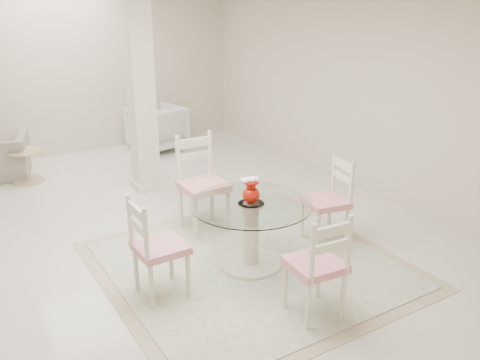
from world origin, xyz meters
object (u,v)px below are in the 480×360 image
column (141,91)px  red_vase (251,191)px  dining_table (251,234)px  side_table (27,167)px  dining_chair_north (200,176)px  dining_chair_west (152,241)px  dining_chair_south (321,259)px  dining_chair_east (331,194)px  armchair_white (157,128)px

column → red_vase: size_ratio=10.42×
column → dining_table: bearing=-88.7°
red_vase → side_table: red_vase is taller
red_vase → dining_chair_north: bearing=90.7°
column → dining_chair_west: 2.88m
column → side_table: size_ratio=5.81×
red_vase → dining_chair_south: 1.05m
dining_chair_east → armchair_white: bearing=-167.1°
dining_chair_east → side_table: size_ratio=2.28×
armchair_white → side_table: (-2.23, -0.52, -0.16)m
column → dining_table: size_ratio=2.29×
column → dining_chair_south: 3.69m
dining_chair_west → armchair_white: bearing=-24.3°
dining_chair_east → side_table: bearing=-136.6°
dining_table → red_vase: (0.00, 0.00, 0.46)m
dining_chair_east → dining_chair_south: size_ratio=1.01×
column → dining_table: column is taller
armchair_white → dining_chair_north: bearing=64.4°
dining_chair_west → dining_table: bearing=-90.2°
dining_chair_west → side_table: dining_chair_west is taller
red_vase → dining_chair_east: (1.02, -0.00, -0.25)m
column → side_table: column is taller
dining_chair_north → armchair_white: (0.82, 3.20, -0.26)m
dining_chair_east → dining_chair_north: dining_chair_north is taller
column → side_table: 2.10m
dining_chair_south → dining_chair_west: bearing=-39.8°
column → dining_chair_west: size_ratio=2.56×
dining_table → dining_chair_north: bearing=90.7°
column → dining_chair_east: 2.91m
dining_chair_north → dining_chair_south: (0.02, -2.05, -0.08)m
dining_chair_east → armchair_white: size_ratio=1.28×
armchair_white → dining_chair_east: bearing=81.6°
dining_chair_south → red_vase: bearing=-85.0°
side_table → armchair_white: bearing=13.2°
side_table → column: bearing=-39.4°
dining_table → dining_chair_north: size_ratio=0.98×
dining_chair_north → dining_chair_east: bearing=-43.4°
dining_chair_east → dining_chair_south: (-1.01, -1.02, -0.00)m
dining_chair_north → armchair_white: 3.31m
dining_chair_east → dining_chair_north: 1.46m
dining_table → dining_chair_north: 1.07m
side_table → dining_chair_north: bearing=-62.2°
dining_chair_south → side_table: bearing=-68.7°
dining_table → side_table: 3.97m
red_vase → dining_chair_south: (0.01, -1.02, -0.25)m
dining_table → dining_chair_south: dining_chair_south is taller
dining_chair_north → column: bearing=93.2°
dining_chair_west → dining_chair_south: 1.44m
dining_chair_east → armchair_white: 4.24m
red_vase → dining_chair_south: bearing=-89.5°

